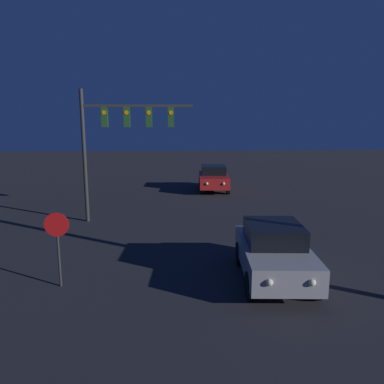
{
  "coord_description": "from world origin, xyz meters",
  "views": [
    {
      "loc": [
        -0.8,
        1.27,
        4.75
      ],
      "look_at": [
        0.0,
        15.25,
        2.04
      ],
      "focal_mm": 35.0,
      "sensor_mm": 36.0,
      "label": 1
    }
  ],
  "objects_px": {
    "car_far": "(214,178)",
    "traffic_signal_mast": "(119,130)",
    "stop_sign": "(57,236)",
    "car_near": "(274,252)"
  },
  "relations": [
    {
      "from": "car_far",
      "to": "car_near",
      "type": "bearing_deg",
      "value": 94.17
    },
    {
      "from": "traffic_signal_mast",
      "to": "stop_sign",
      "type": "bearing_deg",
      "value": -96.8
    },
    {
      "from": "traffic_signal_mast",
      "to": "stop_sign",
      "type": "relative_size",
      "value": 2.78
    },
    {
      "from": "car_near",
      "to": "traffic_signal_mast",
      "type": "relative_size",
      "value": 0.68
    },
    {
      "from": "car_far",
      "to": "traffic_signal_mast",
      "type": "relative_size",
      "value": 0.68
    },
    {
      "from": "traffic_signal_mast",
      "to": "stop_sign",
      "type": "height_order",
      "value": "traffic_signal_mast"
    },
    {
      "from": "car_far",
      "to": "traffic_signal_mast",
      "type": "distance_m",
      "value": 9.77
    },
    {
      "from": "car_near",
      "to": "car_far",
      "type": "bearing_deg",
      "value": -85.38
    },
    {
      "from": "car_far",
      "to": "stop_sign",
      "type": "height_order",
      "value": "stop_sign"
    },
    {
      "from": "car_near",
      "to": "traffic_signal_mast",
      "type": "distance_m",
      "value": 9.52
    }
  ]
}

